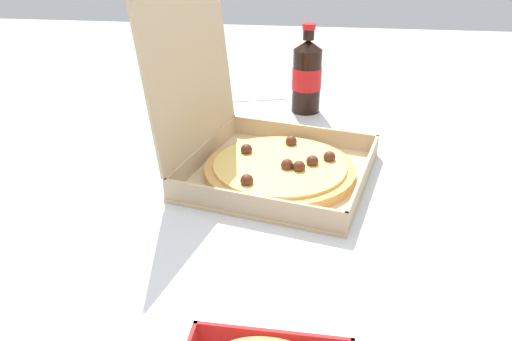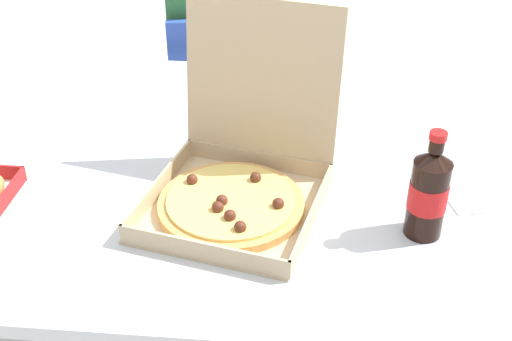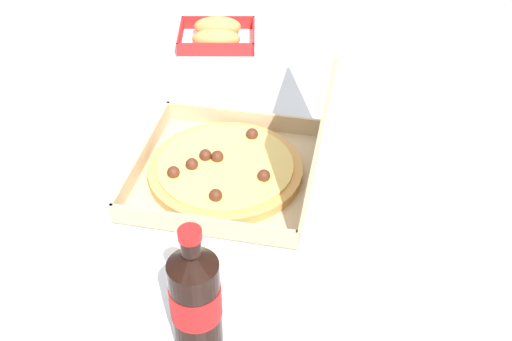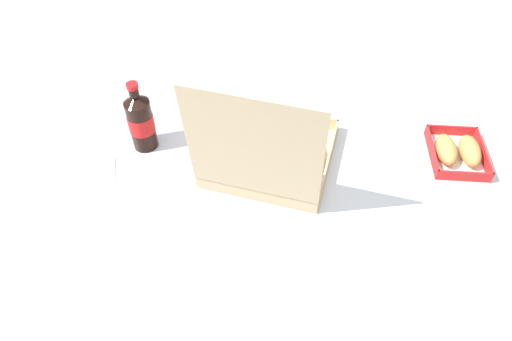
% 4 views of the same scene
% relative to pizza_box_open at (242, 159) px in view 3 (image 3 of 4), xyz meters
% --- Properties ---
extents(dining_table, '(1.49, 1.07, 0.74)m').
position_rel_pizza_box_open_xyz_m(dining_table, '(-0.01, 0.16, -0.11)').
color(dining_table, silver).
rests_on(dining_table, ground_plane).
extents(pizza_box_open, '(0.41, 0.44, 0.38)m').
position_rel_pizza_box_open_xyz_m(pizza_box_open, '(0.00, 0.00, 0.00)').
color(pizza_box_open, tan).
rests_on(pizza_box_open, dining_table).
extents(bread_side_box, '(0.16, 0.19, 0.06)m').
position_rel_pizza_box_open_xyz_m(bread_side_box, '(-0.54, -0.06, -0.02)').
color(bread_side_box, white).
rests_on(bread_side_box, dining_table).
extents(cola_bottle, '(0.07, 0.07, 0.22)m').
position_rel_pizza_box_open_xyz_m(cola_bottle, '(0.36, -0.07, 0.04)').
color(cola_bottle, black).
rests_on(cola_bottle, dining_table).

